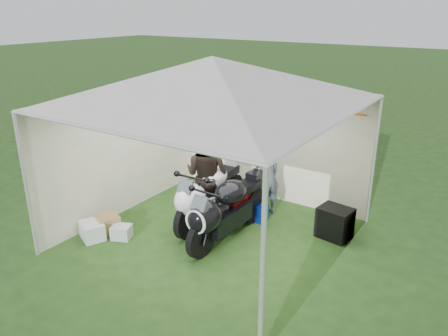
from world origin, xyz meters
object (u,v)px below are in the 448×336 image
(motorcycle_black, at_px, (225,209))
(paddock_stand, at_px, (255,211))
(person_dark_jacket, at_px, (207,175))
(person_blue_jacket, at_px, (266,174))
(equipment_box, at_px, (335,223))
(canopy_tent, at_px, (214,85))
(crate_0, at_px, (92,231))
(motorcycle_white, at_px, (208,193))
(crate_1, at_px, (108,224))
(crate_2, at_px, (122,232))

(motorcycle_black, distance_m, paddock_stand, 1.05)
(motorcycle_black, relative_size, person_dark_jacket, 1.21)
(person_blue_jacket, relative_size, equipment_box, 3.03)
(canopy_tent, height_order, motorcycle_black, canopy_tent)
(canopy_tent, xyz_separation_m, paddock_stand, (0.26, 0.93, -2.42))
(person_blue_jacket, xyz_separation_m, crate_0, (-1.97, -2.43, -0.66))
(motorcycle_white, height_order, equipment_box, motorcycle_white)
(person_dark_jacket, relative_size, equipment_box, 3.27)
(motorcycle_white, relative_size, crate_0, 4.96)
(motorcycle_white, distance_m, crate_1, 1.80)
(canopy_tent, xyz_separation_m, equipment_box, (1.70, 1.09, -2.31))
(person_dark_jacket, bearing_deg, crate_0, 49.76)
(paddock_stand, distance_m, person_blue_jacket, 0.72)
(paddock_stand, xyz_separation_m, person_blue_jacket, (0.03, 0.30, 0.65))
(motorcycle_white, relative_size, equipment_box, 4.03)
(motorcycle_black, bearing_deg, canopy_tent, 173.93)
(motorcycle_white, xyz_separation_m, person_dark_jacket, (-0.08, 0.10, 0.28))
(canopy_tent, bearing_deg, crate_1, -150.35)
(crate_0, distance_m, crate_2, 0.49)
(person_dark_jacket, xyz_separation_m, crate_0, (-1.21, -1.64, -0.73))
(canopy_tent, relative_size, motorcycle_white, 2.63)
(person_blue_jacket, bearing_deg, person_dark_jacket, -16.85)
(motorcycle_white, bearing_deg, crate_1, -137.11)
(motorcycle_black, xyz_separation_m, person_dark_jacket, (-0.68, 0.47, 0.29))
(crate_1, bearing_deg, person_blue_jacket, 48.34)
(crate_2, bearing_deg, crate_1, 177.06)
(paddock_stand, xyz_separation_m, crate_1, (-1.87, -1.84, 0.00))
(equipment_box, height_order, crate_0, equipment_box)
(canopy_tent, relative_size, paddock_stand, 13.38)
(equipment_box, bearing_deg, paddock_stand, -173.52)
(canopy_tent, bearing_deg, equipment_box, 32.68)
(canopy_tent, distance_m, crate_0, 3.19)
(motorcycle_white, distance_m, crate_2, 1.61)
(canopy_tent, height_order, person_dark_jacket, canopy_tent)
(person_blue_jacket, height_order, equipment_box, person_blue_jacket)
(crate_1, distance_m, crate_2, 0.34)
(motorcycle_white, distance_m, crate_0, 2.06)
(motorcycle_black, xyz_separation_m, person_blue_jacket, (0.07, 1.26, 0.23))
(equipment_box, bearing_deg, crate_0, -145.78)
(person_dark_jacket, height_order, equipment_box, person_dark_jacket)
(paddock_stand, distance_m, crate_2, 2.41)
(paddock_stand, relative_size, person_dark_jacket, 0.24)
(person_blue_jacket, bearing_deg, crate_1, -14.62)
(person_blue_jacket, bearing_deg, motorcycle_black, 23.68)
(crate_1, bearing_deg, crate_2, -2.94)
(paddock_stand, xyz_separation_m, crate_2, (-1.53, -1.86, -0.04))
(canopy_tent, bearing_deg, person_dark_jacket, 136.48)
(crate_2, bearing_deg, paddock_stand, 50.52)
(person_dark_jacket, xyz_separation_m, person_blue_jacket, (0.76, 0.79, -0.06))
(canopy_tent, xyz_separation_m, person_dark_jacket, (-0.46, 0.44, -1.70))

